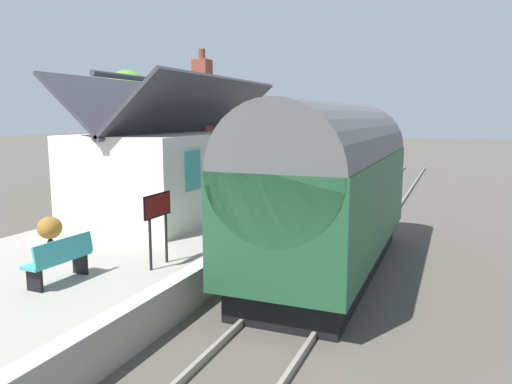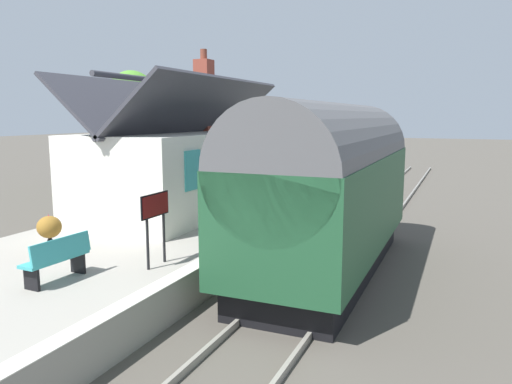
# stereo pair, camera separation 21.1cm
# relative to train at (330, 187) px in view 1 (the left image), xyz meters

# --- Properties ---
(ground_plane) EXTENTS (160.00, 160.00, 0.00)m
(ground_plane) POSITION_rel_train_xyz_m (1.27, 0.90, -2.21)
(ground_plane) COLOR #4C473F
(platform) EXTENTS (32.00, 6.13, 0.81)m
(platform) POSITION_rel_train_xyz_m (1.27, 4.96, -1.81)
(platform) COLOR gray
(platform) RESTS_ON ground
(platform_edge_coping) EXTENTS (32.00, 0.36, 0.02)m
(platform_edge_coping) POSITION_rel_train_xyz_m (1.27, 2.08, -1.39)
(platform_edge_coping) COLOR beige
(platform_edge_coping) RESTS_ON platform
(rail_near) EXTENTS (52.00, 0.08, 0.14)m
(rail_near) POSITION_rel_train_xyz_m (1.27, -0.72, -2.14)
(rail_near) COLOR gray
(rail_near) RESTS_ON ground
(rail_far) EXTENTS (52.00, 0.08, 0.14)m
(rail_far) POSITION_rel_train_xyz_m (1.27, 0.72, -2.14)
(rail_far) COLOR gray
(rail_far) RESTS_ON ground
(train) EXTENTS (8.62, 2.73, 4.32)m
(train) POSITION_rel_train_xyz_m (0.00, 0.00, 0.00)
(train) COLOR black
(train) RESTS_ON ground
(station_building) EXTENTS (7.70, 3.94, 5.51)m
(station_building) POSITION_rel_train_xyz_m (1.89, 5.63, 0.07)
(station_building) COLOR silver
(station_building) RESTS_ON platform
(bench_platform_end) EXTENTS (1.42, 0.50, 0.88)m
(bench_platform_end) POSITION_rel_train_xyz_m (-5.05, 4.00, -0.93)
(bench_platform_end) COLOR teal
(bench_platform_end) RESTS_ON platform
(bench_by_lamp) EXTENTS (1.41, 0.48, 0.88)m
(bench_by_lamp) POSITION_rel_train_xyz_m (11.96, 3.87, -0.93)
(bench_by_lamp) COLOR teal
(bench_by_lamp) RESTS_ON platform
(bench_near_building) EXTENTS (1.41, 0.47, 0.88)m
(bench_near_building) POSITION_rel_train_xyz_m (9.45, 4.13, -0.93)
(bench_near_building) COLOR teal
(bench_near_building) RESTS_ON platform
(planter_bench_left) EXTENTS (0.56, 0.56, 0.90)m
(planter_bench_left) POSITION_rel_train_xyz_m (-3.50, 5.80, -0.93)
(planter_bench_left) COLOR black
(planter_bench_left) RESTS_ON platform
(lamp_post_platform) EXTENTS (0.32, 0.50, 3.74)m
(lamp_post_platform) POSITION_rel_train_xyz_m (7.02, 2.62, 1.21)
(lamp_post_platform) COLOR black
(lamp_post_platform) RESTS_ON platform
(station_sign_board) EXTENTS (0.96, 0.06, 1.57)m
(station_sign_board) POSITION_rel_train_xyz_m (-3.44, 2.85, -0.21)
(station_sign_board) COLOR black
(station_sign_board) RESTS_ON platform
(tree_far_left) EXTENTS (2.84, 3.07, 4.97)m
(tree_far_left) POSITION_rel_train_xyz_m (8.39, 11.76, 1.30)
(tree_far_left) COLOR #4C3828
(tree_far_left) RESTS_ON ground
(tree_behind_building) EXTENTS (3.58, 3.28, 6.50)m
(tree_behind_building) POSITION_rel_train_xyz_m (11.04, 14.29, 1.96)
(tree_behind_building) COLOR #4C3828
(tree_behind_building) RESTS_ON ground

